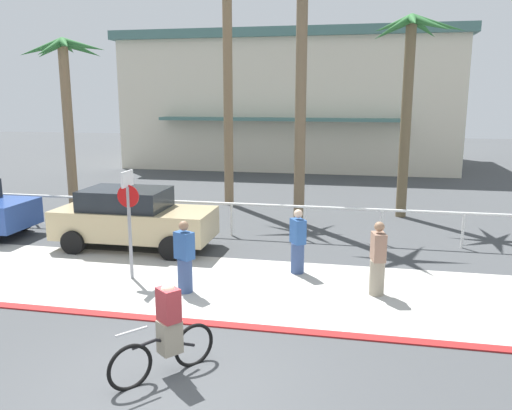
% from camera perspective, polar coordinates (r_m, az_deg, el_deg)
% --- Properties ---
extents(ground_plane, '(80.00, 80.00, 0.00)m').
position_cam_1_polar(ground_plane, '(17.33, 2.15, -2.27)').
color(ground_plane, '#424447').
extents(sidewalk_strip, '(44.00, 4.00, 0.02)m').
position_cam_1_polar(sidewalk_strip, '(11.89, -2.47, -8.89)').
color(sidewalk_strip, beige).
rests_on(sidewalk_strip, ground).
extents(curb_paint, '(44.00, 0.24, 0.03)m').
position_cam_1_polar(curb_paint, '(10.11, -5.26, -12.76)').
color(curb_paint, maroon).
rests_on(curb_paint, ground).
extents(building_backdrop, '(19.73, 12.10, 7.83)m').
position_cam_1_polar(building_backdrop, '(34.22, 4.20, 11.30)').
color(building_backdrop, beige).
rests_on(building_backdrop, ground).
extents(rail_fence, '(20.23, 0.08, 1.04)m').
position_cam_1_polar(rail_fence, '(15.70, 1.28, -0.62)').
color(rail_fence, white).
rests_on(rail_fence, ground).
extents(stop_sign_bike_lane, '(0.52, 0.56, 2.56)m').
position_cam_1_polar(stop_sign_bike_lane, '(12.28, -13.74, -0.44)').
color(stop_sign_bike_lane, gray).
rests_on(stop_sign_bike_lane, ground).
extents(palm_tree_1, '(3.21, 2.52, 6.27)m').
position_cam_1_polar(palm_tree_1, '(20.54, -20.12, 12.39)').
color(palm_tree_1, '#846B4C').
rests_on(palm_tree_1, ground).
extents(palm_tree_2, '(2.90, 3.05, 9.59)m').
position_cam_1_polar(palm_tree_2, '(20.55, -3.21, 19.27)').
color(palm_tree_2, '#846B4C').
rests_on(palm_tree_2, ground).
extents(palm_tree_3, '(3.17, 3.09, 8.62)m').
position_cam_1_polar(palm_tree_3, '(17.34, 5.20, 18.20)').
color(palm_tree_3, '#756047').
rests_on(palm_tree_3, ground).
extents(palm_tree_4, '(3.07, 3.08, 6.90)m').
position_cam_1_polar(palm_tree_4, '(18.92, 16.48, 14.40)').
color(palm_tree_4, brown).
rests_on(palm_tree_4, ground).
extents(car_tan_1, '(4.40, 2.02, 1.69)m').
position_cam_1_polar(car_tan_1, '(15.02, -13.30, -1.37)').
color(car_tan_1, tan).
rests_on(car_tan_1, ground).
extents(cyclist_black_0, '(1.20, 1.45, 1.50)m').
position_cam_1_polar(cyclist_black_0, '(8.26, -9.73, -13.56)').
color(cyclist_black_0, black).
rests_on(cyclist_black_0, ground).
extents(pedestrian_0, '(0.47, 0.43, 1.61)m').
position_cam_1_polar(pedestrian_0, '(11.42, -7.81, -6.00)').
color(pedestrian_0, '#384C7A').
rests_on(pedestrian_0, ground).
extents(pedestrian_1, '(0.38, 0.45, 1.63)m').
position_cam_1_polar(pedestrian_1, '(11.46, 13.16, -6.08)').
color(pedestrian_1, gray).
rests_on(pedestrian_1, ground).
extents(pedestrian_2, '(0.44, 0.48, 1.59)m').
position_cam_1_polar(pedestrian_2, '(12.57, 4.58, -4.32)').
color(pedestrian_2, '#384C7A').
rests_on(pedestrian_2, ground).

